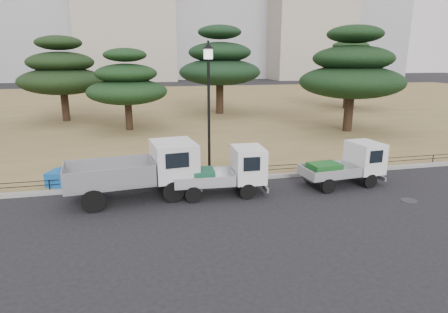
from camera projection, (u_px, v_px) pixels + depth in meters
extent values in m
plane|color=black|center=(236.00, 203.00, 13.95)|extent=(220.00, 220.00, 0.00)
cube|color=olive|center=(168.00, 105.00, 42.77)|extent=(120.00, 56.00, 0.15)
cube|color=gray|center=(221.00, 180.00, 16.38)|extent=(120.00, 0.25, 0.16)
cylinder|color=black|center=(174.00, 192.00, 13.98)|extent=(0.84, 0.26, 0.82)
cylinder|color=black|center=(164.00, 178.00, 15.62)|extent=(0.84, 0.26, 0.82)
cylinder|color=black|center=(93.00, 201.00, 13.05)|extent=(0.84, 0.26, 0.82)
cylinder|color=black|center=(92.00, 185.00, 14.68)|extent=(0.84, 0.26, 0.82)
cube|color=#2D2D30|center=(133.00, 183.00, 14.29)|extent=(4.69, 1.52, 0.14)
cube|color=gray|center=(109.00, 173.00, 13.90)|extent=(3.39, 2.17, 0.80)
cube|color=silver|center=(174.00, 160.00, 14.62)|extent=(1.82, 2.14, 1.41)
cylinder|color=black|center=(248.00, 191.00, 14.32)|extent=(0.63, 0.20, 0.62)
cylinder|color=black|center=(240.00, 180.00, 15.63)|extent=(0.63, 0.20, 0.62)
cylinder|color=black|center=(194.00, 195.00, 13.96)|extent=(0.63, 0.20, 0.62)
cylinder|color=black|center=(190.00, 183.00, 15.28)|extent=(0.63, 0.20, 0.62)
cube|color=#2D2D30|center=(219.00, 183.00, 14.76)|extent=(3.40, 0.94, 0.15)
cube|color=silver|center=(203.00, 178.00, 14.59)|extent=(2.39, 1.53, 0.42)
cube|color=silver|center=(248.00, 164.00, 14.78)|extent=(1.24, 1.60, 1.34)
cube|color=#18573A|center=(197.00, 175.00, 14.52)|extent=(1.32, 0.99, 0.46)
cylinder|color=black|center=(370.00, 181.00, 15.56)|extent=(0.62, 0.22, 0.61)
cylinder|color=black|center=(350.00, 172.00, 16.78)|extent=(0.62, 0.22, 0.61)
cylinder|color=black|center=(328.00, 186.00, 14.94)|extent=(0.62, 0.22, 0.61)
cylinder|color=black|center=(310.00, 176.00, 16.17)|extent=(0.62, 0.22, 0.61)
cube|color=#2D2D30|center=(341.00, 175.00, 15.84)|extent=(3.31, 1.05, 0.14)
cube|color=#AEB0B5|center=(329.00, 170.00, 15.59)|extent=(2.37, 1.58, 0.40)
cube|color=silver|center=(365.00, 157.00, 16.01)|extent=(1.27, 1.59, 1.28)
cube|color=#1A5B20|center=(324.00, 169.00, 15.49)|extent=(1.31, 1.01, 0.44)
cylinder|color=black|center=(209.00, 175.00, 16.53)|extent=(0.43, 0.43, 0.16)
cylinder|color=black|center=(209.00, 119.00, 15.88)|extent=(0.12, 0.12, 4.91)
cylinder|color=white|center=(208.00, 54.00, 15.21)|extent=(0.39, 0.39, 0.39)
cone|color=black|center=(208.00, 46.00, 15.13)|extent=(0.51, 0.51, 0.25)
cylinder|color=black|center=(220.00, 173.00, 16.45)|extent=(38.00, 0.03, 0.03)
cylinder|color=black|center=(220.00, 169.00, 16.41)|extent=(38.00, 0.03, 0.03)
cylinder|color=black|center=(220.00, 173.00, 16.45)|extent=(0.04, 0.04, 0.40)
cube|color=#165DB0|center=(65.00, 178.00, 15.44)|extent=(1.54, 1.35, 0.60)
cube|color=#165DB0|center=(70.00, 169.00, 15.26)|extent=(0.75, 0.70, 0.26)
cylinder|color=#2D2D30|center=(409.00, 200.00, 14.23)|extent=(0.60, 0.60, 0.01)
cylinder|color=black|center=(65.00, 105.00, 31.09)|extent=(0.60, 0.60, 2.68)
ellipsoid|color=black|center=(63.00, 81.00, 30.60)|extent=(6.87, 6.87, 2.20)
ellipsoid|color=black|center=(61.00, 62.00, 30.22)|extent=(5.25, 5.25, 1.68)
ellipsoid|color=black|center=(58.00, 43.00, 29.83)|extent=(3.62, 3.62, 1.16)
cylinder|color=black|center=(129.00, 114.00, 27.20)|extent=(0.51, 0.51, 2.26)
ellipsoid|color=black|center=(127.00, 92.00, 26.78)|extent=(5.71, 5.71, 1.83)
ellipsoid|color=black|center=(126.00, 74.00, 26.45)|extent=(4.36, 4.36, 1.39)
ellipsoid|color=black|center=(125.00, 55.00, 26.13)|extent=(3.01, 3.01, 0.96)
cylinder|color=black|center=(220.00, 97.00, 35.30)|extent=(0.71, 0.71, 3.14)
ellipsoid|color=black|center=(220.00, 72.00, 34.72)|extent=(7.56, 7.56, 2.42)
ellipsoid|color=black|center=(220.00, 52.00, 34.27)|extent=(5.78, 5.78, 1.85)
ellipsoid|color=black|center=(220.00, 32.00, 33.82)|extent=(3.99, 3.99, 1.28)
cylinder|color=black|center=(349.00, 111.00, 26.74)|extent=(0.64, 0.64, 2.85)
ellipsoid|color=black|center=(351.00, 82.00, 26.22)|extent=(7.22, 7.22, 2.31)
ellipsoid|color=black|center=(353.00, 58.00, 25.81)|extent=(5.52, 5.52, 1.77)
ellipsoid|color=black|center=(355.00, 34.00, 25.40)|extent=(3.81, 3.81, 1.22)
cylinder|color=black|center=(347.00, 95.00, 39.10)|extent=(0.60, 0.60, 2.68)
ellipsoid|color=black|center=(348.00, 76.00, 38.60)|extent=(6.85, 6.85, 2.19)
ellipsoid|color=black|center=(349.00, 61.00, 38.22)|extent=(5.23, 5.23, 1.67)
ellipsoid|color=black|center=(351.00, 46.00, 37.84)|extent=(3.61, 3.61, 1.16)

